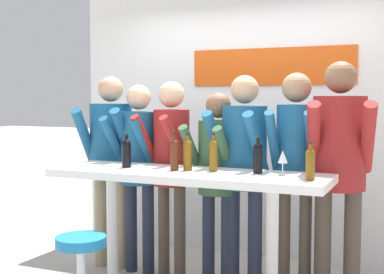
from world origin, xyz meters
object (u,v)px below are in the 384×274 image
Objects in this scene: wine_bottle_5 at (188,153)px; person_center_left at (171,156)px; bar_stool at (81,268)px; person_center_right at (244,158)px; person_far_right at (339,155)px; wine_glass_0 at (283,158)px; person_left at (139,156)px; person_right at (295,156)px; person_center at (217,166)px; person_far_left at (111,150)px; tasting_table at (187,193)px; wine_bottle_0 at (213,154)px; wine_bottle_4 at (310,163)px; wine_bottle_2 at (174,153)px; wine_bottle_1 at (127,152)px; wine_bottle_3 at (258,156)px.

person_center_left is at bearing 128.68° from wine_bottle_5.
person_center_left is (0.13, 1.14, 0.66)m from bar_stool.
person_center_right is at bearing 9.89° from person_center_left.
person_far_right is 0.52m from wine_glass_0.
person_right is at bearing 4.11° from person_left.
person_center is at bearing 146.51° from wine_glass_0.
person_right is (1.73, -0.04, 0.03)m from person_far_left.
wine_glass_0 is at bearing 6.97° from tasting_table.
person_far_right is at bearing 2.90° from person_left.
tasting_table is 0.93m from bar_stool.
person_right is at bearing 163.42° from person_far_right.
wine_bottle_0 is 0.20m from wine_bottle_5.
wine_bottle_4 is at bearing -4.46° from tasting_table.
person_far_right is at bearing -9.18° from person_right.
tasting_table is 1.31× the size of person_center.
person_far_right is 6.38× the size of wine_bottle_2.
person_center_right reaches higher than person_center.
wine_bottle_1 is (-0.02, 0.65, 0.74)m from bar_stool.
bar_stool is 1.71m from wine_bottle_4.
person_far_left is 6.93× the size of wine_bottle_4.
wine_bottle_1 reaches higher than wine_glass_0.
tasting_table is 1.20× the size of person_right.
wine_bottle_4 is (0.65, -0.57, 0.06)m from person_center_right.
person_far_right reaches higher than wine_bottle_1.
wine_bottle_1 is (-0.57, -0.52, 0.15)m from person_center.
tasting_table is 8.29× the size of wine_bottle_4.
wine_bottle_2 is at bearing -51.79° from person_center_left.
person_far_left is 6.11× the size of wine_bottle_2.
person_far_right is 1.14m from wine_bottle_5.
person_far_left is at bearing 161.74° from wine_bottle_4.
wine_bottle_0 is 0.52m from wine_glass_0.
wine_bottle_1 is at bearing 178.50° from wine_bottle_2.
wine_bottle_3 is 1.53× the size of wine_glass_0.
person_left reaches higher than bar_stool.
person_right is at bearing 9.05° from person_center.
person_center_right is at bearing 57.09° from wine_bottle_5.
person_center_right reaches higher than wine_bottle_1.
person_left is at bearing -16.34° from person_far_left.
wine_bottle_0 is (0.90, -0.46, 0.10)m from person_left.
person_far_left is 1.31m from person_center_right.
person_far_left is at bearing 167.29° from person_far_right.
wine_glass_0 is (1.21, 0.73, 0.74)m from bar_stool.
wine_bottle_4 is at bearing 21.60° from bar_stool.
person_center is at bearing 107.27° from wine_bottle_0.
wine_bottle_3 is at bearing 35.86° from bar_stool.
wine_bottle_1 is at bearing -56.17° from person_far_left.
bar_stool is 1.42m from person_center.
wine_bottle_3 is (1.55, -0.47, 0.06)m from person_far_left.
wine_bottle_3 is at bearing 4.75° from wine_bottle_0.
wine_bottle_3 reaches higher than wine_bottle_1.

